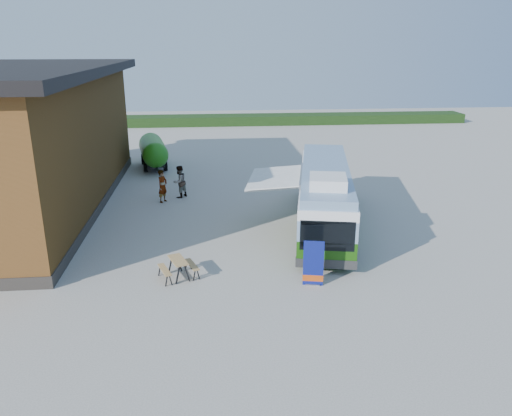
{
  "coord_description": "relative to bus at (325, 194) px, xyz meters",
  "views": [
    {
      "loc": [
        -0.56,
        -17.13,
        8.63
      ],
      "look_at": [
        1.47,
        4.49,
        1.4
      ],
      "focal_mm": 35.0,
      "sensor_mm": 36.0,
      "label": 1
    }
  ],
  "objects": [
    {
      "name": "banner",
      "position": [
        -1.79,
        -6.19,
        -0.92
      ],
      "size": [
        0.76,
        0.28,
        1.77
      ],
      "rotation": [
        0.0,
        0.0,
        -0.2
      ],
      "color": "navy",
      "rests_on": "ground"
    },
    {
      "name": "bus",
      "position": [
        0.0,
        0.0,
        0.0
      ],
      "size": [
        4.6,
        11.47,
        3.45
      ],
      "rotation": [
        0.0,
        0.0,
        -0.2
      ],
      "color": "#206010",
      "rests_on": "ground"
    },
    {
      "name": "slurry_tanker",
      "position": [
        -9.53,
        13.11,
        -0.38
      ],
      "size": [
        2.48,
        5.88,
        2.2
      ],
      "rotation": [
        0.0,
        0.0,
        0.19
      ],
      "color": "#257E16",
      "rests_on": "ground"
    },
    {
      "name": "ground",
      "position": [
        -4.91,
        -5.58,
        -1.65
      ],
      "size": [
        100.0,
        100.0,
        0.0
      ],
      "primitive_type": "plane",
      "color": "#BCB7AD",
      "rests_on": "ground"
    },
    {
      "name": "person_a",
      "position": [
        -8.19,
        4.7,
        -0.72
      ],
      "size": [
        0.74,
        0.81,
        1.85
      ],
      "primitive_type": "imported",
      "rotation": [
        0.0,
        0.0,
        0.99
      ],
      "color": "#999999",
      "rests_on": "ground"
    },
    {
      "name": "person_b",
      "position": [
        -7.28,
        5.51,
        -0.7
      ],
      "size": [
        1.14,
        1.16,
        1.88
      ],
      "primitive_type": "imported",
      "rotation": [
        0.0,
        0.0,
        -2.28
      ],
      "color": "#999999",
      "rests_on": "ground"
    },
    {
      "name": "awning",
      "position": [
        -2.25,
        -0.31,
        0.86
      ],
      "size": [
        3.28,
        4.48,
        0.51
      ],
      "rotation": [
        0.0,
        0.0,
        -0.2
      ],
      "color": "white",
      "rests_on": "ground"
    },
    {
      "name": "barn",
      "position": [
        -15.41,
        4.42,
        1.94
      ],
      "size": [
        9.6,
        21.2,
        7.5
      ],
      "color": "brown",
      "rests_on": "ground"
    },
    {
      "name": "hedge",
      "position": [
        3.09,
        32.42,
        -1.15
      ],
      "size": [
        40.0,
        3.0,
        1.0
      ],
      "primitive_type": "cube",
      "color": "#264419",
      "rests_on": "ground"
    },
    {
      "name": "picnic_table",
      "position": [
        -6.81,
        -5.09,
        -1.08
      ],
      "size": [
        1.66,
        1.57,
        0.76
      ],
      "rotation": [
        0.0,
        0.0,
        0.35
      ],
      "color": "tan",
      "rests_on": "ground"
    }
  ]
}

